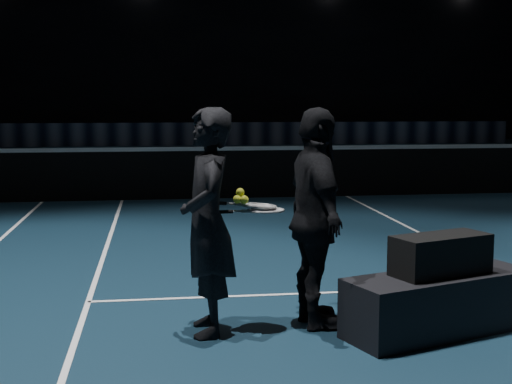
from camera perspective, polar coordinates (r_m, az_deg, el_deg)
floor at (r=13.26m, az=7.35°, el=-0.39°), size 36.00×36.00×0.00m
wall_back at (r=31.03m, az=-1.52°, el=13.33°), size 30.00×0.00×30.00m
court_lines at (r=13.26m, az=7.35°, el=-0.37°), size 10.98×23.78×0.01m
net_mesh at (r=13.21m, az=7.38°, el=1.54°), size 12.80×0.02×0.86m
net_tape at (r=13.17m, az=7.42°, el=3.56°), size 12.80×0.03×0.07m
sponsor_backdrop at (r=28.41m, az=-0.92°, el=4.69°), size 22.00×0.15×0.90m
player_bench at (r=5.70m, az=14.43°, el=-8.63°), size 1.61×0.99×0.46m
racket_bag at (r=5.61m, az=14.56°, el=-4.88°), size 0.83×0.56×0.31m
bag_signature at (r=5.46m, az=15.22°, el=-5.23°), size 0.34×0.12×0.10m
player_a at (r=5.39m, az=-3.90°, el=-2.42°), size 0.43×0.64×1.72m
player_b at (r=5.56m, az=4.83°, el=-2.13°), size 0.49×1.04×1.72m
racket_lower at (r=5.45m, az=0.79°, el=-1.49°), size 0.69×0.26×0.03m
racket_upper at (r=5.47m, az=0.20°, el=-1.10°), size 0.70×0.30×0.10m
tennis_balls at (r=5.40m, az=-1.24°, el=-0.44°), size 0.12×0.10×0.12m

